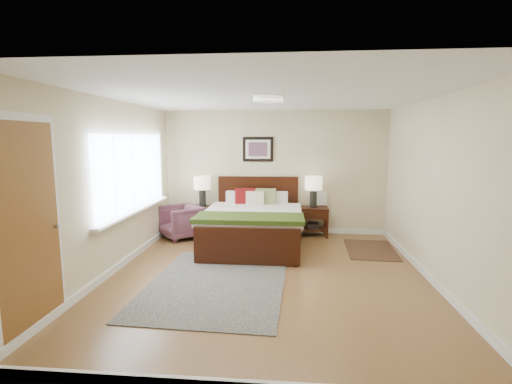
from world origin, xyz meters
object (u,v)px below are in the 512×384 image
Objects in this scene: lamp_right at (314,186)px; rug_persian at (217,283)px; nightstand_left at (203,212)px; bed at (253,217)px; armchair at (181,222)px; lamp_left at (202,185)px; nightstand_right at (313,218)px.

lamp_right reaches higher than rug_persian.
nightstand_left is 2.76m from rug_persian.
bed reaches higher than rug_persian.
nightstand_left is at bearing 109.49° from rug_persian.
lamp_right is (1.12, 0.82, 0.48)m from bed.
armchair is (-0.34, -0.38, -0.12)m from nightstand_left.
nightstand_left is 0.22× the size of rug_persian.
lamp_left reaches higher than nightstand_left.
nightstand_left is at bearing -90.00° from lamp_left.
bed is 3.64× the size of nightstand_right.
rug_persian is at bearing -118.69° from lamp_right.
bed is at bearing 32.60° from armchair.
nightstand_right is 2.33m from lamp_left.
armchair reaches higher than nightstand_left.
rug_persian is (0.80, -2.63, -0.99)m from lamp_left.
lamp_left reaches higher than nightstand_right.
lamp_left is 1.00× the size of lamp_right.
lamp_right is at bearing 57.42° from armchair.
armchair is at bearing -171.15° from lamp_right.
lamp_right reaches higher than lamp_left.
nightstand_left reaches higher than rug_persian.
armchair is (-2.58, -0.40, -0.69)m from lamp_right.
lamp_right is 2.70m from armchair.
nightstand_left is 2.24m from nightstand_right.
nightstand_right is at bearing 63.54° from rug_persian.
nightstand_right is 0.96× the size of lamp_left.
lamp_left is at bearing 180.00° from lamp_right.
lamp_right is 3.16m from rug_persian.
lamp_left is 2.24m from lamp_right.
armchair is at bearing -130.27° from lamp_left.
nightstand_right reaches higher than rug_persian.
nightstand_right reaches higher than nightstand_left.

